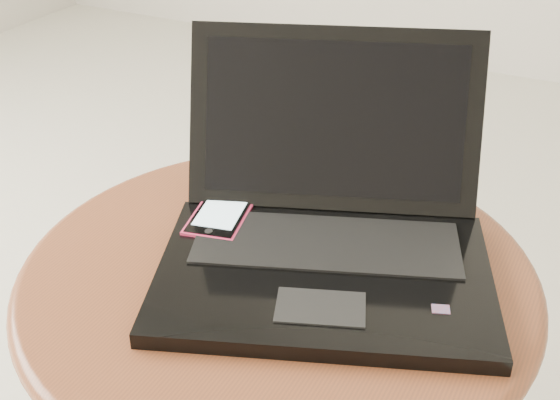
% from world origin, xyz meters
% --- Properties ---
extents(table, '(0.60, 0.60, 0.48)m').
position_xyz_m(table, '(0.08, -0.01, 0.37)').
color(table, '#4F2813').
rests_on(table, ground).
extents(laptop, '(0.46, 0.45, 0.23)m').
position_xyz_m(laptop, '(0.12, 0.03, 0.52)').
color(laptop, black).
rests_on(laptop, table).
extents(phone_black, '(0.08, 0.11, 0.01)m').
position_xyz_m(phone_black, '(0.01, 0.07, 0.48)').
color(phone_black, black).
rests_on(phone_black, table).
extents(phone_pink, '(0.09, 0.13, 0.01)m').
position_xyz_m(phone_pink, '(-0.02, 0.04, 0.49)').
color(phone_pink, '#EB305F').
rests_on(phone_pink, phone_black).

